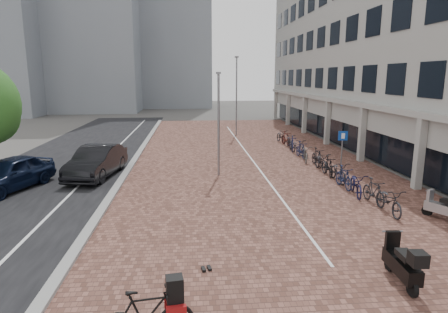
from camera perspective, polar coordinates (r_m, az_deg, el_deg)
ground at (r=13.54m, az=2.28°, el=-10.62°), size 140.00×140.00×0.00m
plaza_brick at (r=25.21m, az=3.33°, el=-0.01°), size 14.50×42.00×0.04m
street_asphalt at (r=26.01m, az=-21.40°, el=-0.46°), size 8.00×50.00×0.03m
curb at (r=25.18m, az=-12.87°, el=-0.17°), size 0.35×42.00×0.14m
lane_line at (r=25.52m, az=-17.10°, el=-0.35°), size 0.12×44.00×0.00m
parking_line at (r=25.23m, az=3.78°, el=0.05°), size 0.10×30.00×0.00m
office_building at (r=32.11m, az=23.05°, el=16.77°), size 8.40×40.00×15.00m
bg_towers at (r=63.27m, az=-17.61°, el=19.28°), size 33.00×23.00×32.00m
car_navy at (r=20.26m, az=-29.13°, el=-2.22°), size 3.26×4.91×1.55m
car_dark at (r=21.07m, az=-18.31°, el=-0.73°), size 2.48×5.12×1.62m
shoes at (r=10.85m, az=-2.61°, el=-16.37°), size 0.38×0.33×0.08m
scooter_front at (r=16.18m, az=29.76°, el=-6.43°), size 1.19×1.59×1.07m
scooter_mid at (r=10.97m, az=24.82°, el=-13.95°), size 0.66×1.77×1.19m
parking_sign at (r=21.28m, az=17.07°, el=1.52°), size 0.49×0.11×2.34m
lamp_near at (r=19.92m, az=-0.80°, el=4.58°), size 0.12×0.12×5.32m
lamp_far at (r=33.87m, az=1.85°, el=8.77°), size 0.12×0.12×6.75m
bike_row at (r=23.11m, az=13.26°, el=-0.10°), size 1.39×18.11×1.05m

